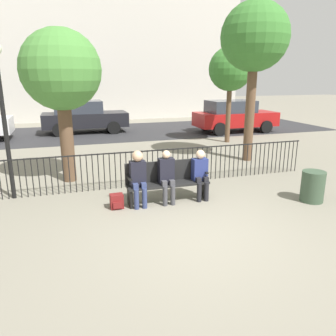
{
  "coord_description": "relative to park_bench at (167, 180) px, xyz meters",
  "views": [
    {
      "loc": [
        -2.11,
        -5.01,
        2.76
      ],
      "look_at": [
        0.0,
        1.72,
        0.8
      ],
      "focal_mm": 35.0,
      "sensor_mm": 36.0,
      "label": 1
    }
  ],
  "objects": [
    {
      "name": "parked_car_1",
      "position": [
        -1.21,
        10.48,
        0.34
      ],
      "size": [
        4.2,
        1.94,
        1.62
      ],
      "color": "black",
      "rests_on": "ground"
    },
    {
      "name": "ground_plane",
      "position": [
        0.0,
        -1.8,
        -0.5
      ],
      "size": [
        80.0,
        80.0,
        0.0
      ],
      "primitive_type": "plane",
      "color": "gray"
    },
    {
      "name": "backpack",
      "position": [
        -1.18,
        -0.13,
        -0.34
      ],
      "size": [
        0.28,
        0.25,
        0.32
      ],
      "color": "maroon",
      "rests_on": "ground"
    },
    {
      "name": "lamp_post",
      "position": [
        -3.41,
        1.24,
        1.82
      ],
      "size": [
        0.28,
        0.28,
        3.49
      ],
      "color": "black",
      "rests_on": "ground"
    },
    {
      "name": "seated_person_2",
      "position": [
        0.77,
        -0.13,
        0.16
      ],
      "size": [
        0.34,
        0.39,
        1.17
      ],
      "color": "black",
      "rests_on": "ground"
    },
    {
      "name": "trash_bin",
      "position": [
        3.17,
        -1.04,
        -0.14
      ],
      "size": [
        0.52,
        0.52,
        0.71
      ],
      "color": "#384C38",
      "rests_on": "ground"
    },
    {
      "name": "tree_2",
      "position": [
        3.78,
        2.86,
        3.42
      ],
      "size": [
        2.16,
        2.16,
        5.08
      ],
      "color": "brown",
      "rests_on": "ground"
    },
    {
      "name": "tree_0",
      "position": [
        4.64,
        5.99,
        2.57
      ],
      "size": [
        1.82,
        1.82,
        4.01
      ],
      "color": "brown",
      "rests_on": "ground"
    },
    {
      "name": "street_surface",
      "position": [
        0.0,
        10.2,
        -0.49
      ],
      "size": [
        24.0,
        6.0,
        0.01
      ],
      "color": "#2B2B2D",
      "rests_on": "ground"
    },
    {
      "name": "tree_1",
      "position": [
        -2.11,
        2.26,
        2.39
      ],
      "size": [
        2.05,
        2.05,
        3.97
      ],
      "color": "brown",
      "rests_on": "ground"
    },
    {
      "name": "parked_car_0",
      "position": [
        6.25,
        8.42,
        0.34
      ],
      "size": [
        4.2,
        1.94,
        1.62
      ],
      "color": "maroon",
      "rests_on": "ground"
    },
    {
      "name": "fence_railing",
      "position": [
        -0.02,
        1.2,
        0.06
      ],
      "size": [
        9.01,
        0.03,
        0.95
      ],
      "color": "black",
      "rests_on": "ground"
    },
    {
      "name": "park_bench",
      "position": [
        0.0,
        0.0,
        0.0
      ],
      "size": [
        1.89,
        0.45,
        0.92
      ],
      "color": "black",
      "rests_on": "ground"
    },
    {
      "name": "seated_person_0",
      "position": [
        -0.69,
        -0.13,
        0.21
      ],
      "size": [
        0.34,
        0.39,
        1.25
      ],
      "color": "navy",
      "rests_on": "ground"
    },
    {
      "name": "seated_person_1",
      "position": [
        -0.05,
        -0.13,
        0.17
      ],
      "size": [
        0.34,
        0.39,
        1.21
      ],
      "color": "#3D3D42",
      "rests_on": "ground"
    }
  ]
}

